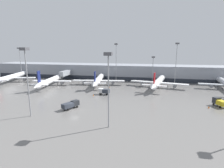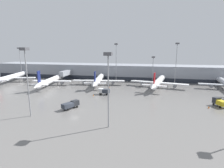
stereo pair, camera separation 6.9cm
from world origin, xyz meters
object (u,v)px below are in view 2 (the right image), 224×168
(parked_jet_1, at_px, (158,82))
(traffic_cone_0, at_px, (209,107))
(apron_light_mast_5, at_px, (108,69))
(service_truck_1, at_px, (71,104))
(apron_light_mast_3, at_px, (177,53))
(apron_light_mast_1, at_px, (26,63))
(parked_jet_2, at_px, (12,77))
(apron_light_mast_2, at_px, (153,62))
(service_truck_0, at_px, (104,91))
(apron_light_mast_0, at_px, (116,52))
(service_truck_2, at_px, (220,102))
(apron_light_mast_6, at_px, (20,54))
(parked_jet_3, at_px, (52,80))
(parked_jet_0, at_px, (99,80))
(traffic_cone_2, at_px, (109,87))
(traffic_cone_1, at_px, (93,95))

(parked_jet_1, distance_m, traffic_cone_0, 32.26)
(parked_jet_1, bearing_deg, apron_light_mast_5, 175.64)
(service_truck_1, xyz_separation_m, apron_light_mast_3, (38.46, 48.48, 15.57))
(apron_light_mast_1, relative_size, apron_light_mast_5, 1.06)
(parked_jet_2, distance_m, apron_light_mast_2, 81.40)
(parked_jet_2, height_order, service_truck_0, parked_jet_2)
(parked_jet_1, xyz_separation_m, apron_light_mast_0, (-23.62, 12.00, 13.99))
(service_truck_2, relative_size, apron_light_mast_2, 0.35)
(parked_jet_2, relative_size, service_truck_0, 7.71)
(apron_light_mast_6, bearing_deg, service_truck_1, -40.38)
(parked_jet_1, relative_size, apron_light_mast_1, 1.82)
(parked_jet_3, relative_size, apron_light_mast_5, 2.13)
(parked_jet_1, relative_size, service_truck_2, 6.85)
(traffic_cone_0, xyz_separation_m, apron_light_mast_5, (-28.91, -20.21, 14.04))
(parked_jet_2, bearing_deg, service_truck_1, -137.52)
(service_truck_1, relative_size, apron_light_mast_5, 0.33)
(apron_light_mast_1, bearing_deg, parked_jet_1, 50.82)
(parked_jet_1, xyz_separation_m, traffic_cone_0, (14.56, -28.68, -2.53))
(apron_light_mast_0, xyz_separation_m, apron_light_mast_1, (-14.22, -58.42, -1.74))
(apron_light_mast_5, bearing_deg, service_truck_0, 106.30)
(parked_jet_3, distance_m, apron_light_mast_3, 67.57)
(parked_jet_2, distance_m, traffic_cone_0, 100.74)
(apron_light_mast_1, height_order, apron_light_mast_2, apron_light_mast_1)
(service_truck_2, bearing_deg, parked_jet_0, 39.17)
(service_truck_2, height_order, traffic_cone_0, service_truck_2)
(parked_jet_2, bearing_deg, apron_light_mast_1, -148.16)
(traffic_cone_2, height_order, apron_light_mast_2, apron_light_mast_2)
(service_truck_0, bearing_deg, traffic_cone_2, -81.90)
(traffic_cone_1, xyz_separation_m, apron_light_mast_6, (-57.74, 30.73, 15.05))
(service_truck_0, height_order, apron_light_mast_6, apron_light_mast_6)
(parked_jet_2, xyz_separation_m, apron_light_mast_0, (58.91, 13.92, 14.01))
(service_truck_0, height_order, traffic_cone_2, service_truck_0)
(apron_light_mast_0, bearing_deg, traffic_cone_0, -46.82)
(apron_light_mast_6, bearing_deg, apron_light_mast_2, 1.69)
(apron_light_mast_3, distance_m, apron_light_mast_6, 93.84)
(traffic_cone_0, bearing_deg, traffic_cone_2, 148.74)
(apron_light_mast_0, distance_m, apron_light_mast_6, 61.11)
(parked_jet_0, height_order, apron_light_mast_6, apron_light_mast_6)
(service_truck_1, bearing_deg, traffic_cone_0, -50.03)
(parked_jet_0, relative_size, apron_light_mast_2, 2.31)
(parked_jet_1, relative_size, parked_jet_2, 0.95)
(service_truck_0, xyz_separation_m, traffic_cone_0, (37.74, -9.99, -1.12))
(service_truck_1, height_order, traffic_cone_0, service_truck_1)
(parked_jet_1, bearing_deg, parked_jet_2, 103.34)
(parked_jet_1, distance_m, parked_jet_2, 82.55)
(traffic_cone_1, xyz_separation_m, apron_light_mast_1, (-10.94, -24.60, 14.82))
(apron_light_mast_5, relative_size, apron_light_mast_6, 0.93)
(traffic_cone_0, distance_m, apron_light_mast_2, 45.13)
(apron_light_mast_2, distance_m, apron_light_mast_6, 82.00)
(apron_light_mast_2, bearing_deg, service_truck_1, -118.19)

